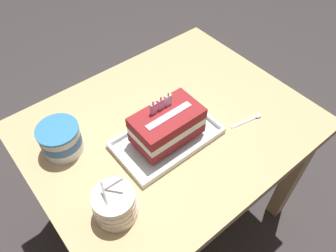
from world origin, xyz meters
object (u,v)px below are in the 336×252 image
bowl_stack (115,204)px  ice_cream_tub (61,139)px  serving_spoon_near_tray (252,118)px  foil_tray (167,139)px  birthday_cake (167,125)px

bowl_stack → ice_cream_tub: 0.31m
bowl_stack → serving_spoon_near_tray: bearing=-0.4°
foil_tray → ice_cream_tub: (-0.29, 0.19, 0.05)m
serving_spoon_near_tray → foil_tray: bearing=158.1°
birthday_cake → serving_spoon_near_tray: size_ratio=1.72×
birthday_cake → ice_cream_tub: (-0.29, 0.19, -0.03)m
bowl_stack → birthday_cake: bearing=22.5°
birthday_cake → serving_spoon_near_tray: (0.30, -0.12, -0.07)m
bowl_stack → serving_spoon_near_tray: bowl_stack is taller
foil_tray → serving_spoon_near_tray: 0.33m
foil_tray → bowl_stack: 0.31m
foil_tray → serving_spoon_near_tray: (0.30, -0.12, -0.00)m
birthday_cake → bowl_stack: (-0.28, -0.12, -0.03)m
bowl_stack → serving_spoon_near_tray: size_ratio=1.15×
serving_spoon_near_tray → ice_cream_tub: bearing=152.5°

